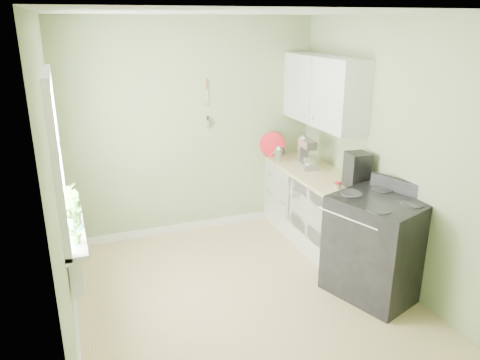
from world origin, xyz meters
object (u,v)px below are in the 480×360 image
object	(u,v)px
stand_mixer	(307,155)
stove	(377,246)
kettle	(278,154)
coffee_maker	(357,171)

from	to	relation	value
stand_mixer	stove	bearing A→B (deg)	-89.47
stand_mixer	kettle	world-z (taller)	stand_mixer
stove	kettle	xyz separation A→B (m)	(-0.23, 1.82, 0.49)
stove	coffee_maker	xyz separation A→B (m)	(0.14, 0.62, 0.58)
stand_mixer	kettle	bearing A→B (deg)	120.22
kettle	coffee_maker	bearing A→B (deg)	-72.97
stand_mixer	coffee_maker	world-z (taller)	coffee_maker
stand_mixer	kettle	distance (m)	0.43
stand_mixer	coffee_maker	bearing A→B (deg)	-79.62
stove	kettle	world-z (taller)	stove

